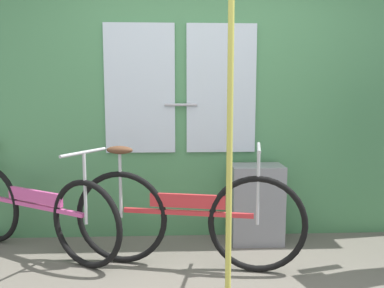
{
  "coord_description": "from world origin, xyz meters",
  "views": [
    {
      "loc": [
        -0.25,
        -2.1,
        1.28
      ],
      "look_at": [
        -0.12,
        0.96,
        0.88
      ],
      "focal_mm": 36.92,
      "sensor_mm": 36.0,
      "label": 1
    }
  ],
  "objects_px": {
    "bicycle_leaning_behind": "(186,218)",
    "trash_bin_by_wall": "(257,204)",
    "handrail_pole": "(230,119)",
    "bicycle_near_door": "(34,210)"
  },
  "relations": [
    {
      "from": "bicycle_near_door",
      "to": "bicycle_leaning_behind",
      "type": "relative_size",
      "value": 0.9
    },
    {
      "from": "bicycle_leaning_behind",
      "to": "trash_bin_by_wall",
      "type": "bearing_deg",
      "value": 48.84
    },
    {
      "from": "bicycle_near_door",
      "to": "trash_bin_by_wall",
      "type": "distance_m",
      "value": 1.82
    },
    {
      "from": "trash_bin_by_wall",
      "to": "bicycle_leaning_behind",
      "type": "bearing_deg",
      "value": -142.76
    },
    {
      "from": "bicycle_near_door",
      "to": "bicycle_leaning_behind",
      "type": "xyz_separation_m",
      "value": [
        1.2,
        -0.31,
        0.02
      ]
    },
    {
      "from": "bicycle_near_door",
      "to": "trash_bin_by_wall",
      "type": "bearing_deg",
      "value": 36.26
    },
    {
      "from": "trash_bin_by_wall",
      "to": "bicycle_near_door",
      "type": "bearing_deg",
      "value": -175.03
    },
    {
      "from": "trash_bin_by_wall",
      "to": "handrail_pole",
      "type": "distance_m",
      "value": 1.33
    },
    {
      "from": "bicycle_leaning_behind",
      "to": "handrail_pole",
      "type": "xyz_separation_m",
      "value": [
        0.24,
        -0.53,
        0.76
      ]
    },
    {
      "from": "handrail_pole",
      "to": "trash_bin_by_wall",
      "type": "bearing_deg",
      "value": 69.22
    }
  ]
}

